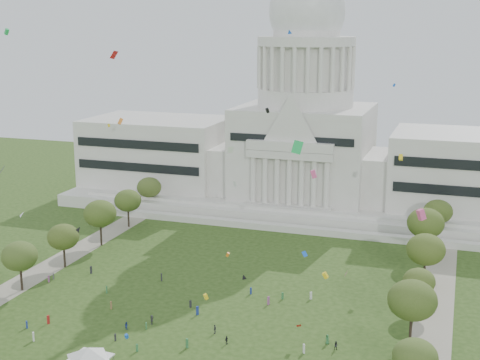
# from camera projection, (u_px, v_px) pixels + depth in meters

# --- Properties ---
(ground) EXTENTS (400.00, 400.00, 0.00)m
(ground) POSITION_uv_depth(u_px,v_px,m) (165.00, 352.00, 127.77)
(ground) COLOR #274114
(ground) RESTS_ON ground
(capitol) EXTENTS (160.00, 64.50, 91.30)m
(capitol) POSITION_uv_depth(u_px,v_px,m) (304.00, 142.00, 227.58)
(capitol) COLOR silver
(capitol) RESTS_ON ground
(path_left) EXTENTS (8.00, 160.00, 0.04)m
(path_left) POSITION_uv_depth(u_px,v_px,m) (43.00, 270.00, 170.35)
(path_left) COLOR gray
(path_left) RESTS_ON ground
(path_right) EXTENTS (8.00, 160.00, 0.04)m
(path_right) POSITION_uv_depth(u_px,v_px,m) (433.00, 323.00, 140.56)
(path_right) COLOR gray
(path_right) RESTS_ON ground
(row_tree_r_1) EXTENTS (7.58, 7.58, 10.78)m
(row_tree_r_1) POSITION_uv_depth(u_px,v_px,m) (415.00, 357.00, 110.07)
(row_tree_r_1) COLOR black
(row_tree_r_1) RESTS_ON ground
(row_tree_l_2) EXTENTS (8.42, 8.42, 11.97)m
(row_tree_l_2) POSITION_uv_depth(u_px,v_px,m) (20.00, 256.00, 155.79)
(row_tree_l_2) COLOR black
(row_tree_l_2) RESTS_ON ground
(row_tree_r_2) EXTENTS (9.55, 9.55, 13.58)m
(row_tree_r_2) POSITION_uv_depth(u_px,v_px,m) (412.00, 300.00, 127.97)
(row_tree_r_2) COLOR black
(row_tree_r_2) RESTS_ON ground
(row_tree_l_3) EXTENTS (8.12, 8.12, 11.55)m
(row_tree_l_3) POSITION_uv_depth(u_px,v_px,m) (63.00, 237.00, 170.90)
(row_tree_l_3) COLOR black
(row_tree_l_3) RESTS_ON ground
(row_tree_r_3) EXTENTS (7.01, 7.01, 9.98)m
(row_tree_r_3) POSITION_uv_depth(u_px,v_px,m) (419.00, 281.00, 144.22)
(row_tree_r_3) COLOR black
(row_tree_r_3) RESTS_ON ground
(row_tree_l_4) EXTENTS (9.29, 9.29, 13.21)m
(row_tree_l_4) POSITION_uv_depth(u_px,v_px,m) (100.00, 214.00, 187.71)
(row_tree_l_4) COLOR black
(row_tree_l_4) RESTS_ON ground
(row_tree_r_4) EXTENTS (9.19, 9.19, 13.06)m
(row_tree_r_4) POSITION_uv_depth(u_px,v_px,m) (426.00, 250.00, 157.97)
(row_tree_r_4) COLOR black
(row_tree_r_4) RESTS_ON ground
(row_tree_l_5) EXTENTS (8.33, 8.33, 11.85)m
(row_tree_l_5) POSITION_uv_depth(u_px,v_px,m) (128.00, 201.00, 205.45)
(row_tree_l_5) COLOR black
(row_tree_l_5) RESTS_ON ground
(row_tree_r_5) EXTENTS (9.82, 9.82, 13.96)m
(row_tree_r_5) POSITION_uv_depth(u_px,v_px,m) (426.00, 223.00, 176.82)
(row_tree_r_5) COLOR black
(row_tree_r_5) RESTS_ON ground
(row_tree_l_6) EXTENTS (8.19, 8.19, 11.64)m
(row_tree_l_6) POSITION_uv_depth(u_px,v_px,m) (149.00, 187.00, 222.73)
(row_tree_l_6) COLOR black
(row_tree_l_6) RESTS_ON ground
(row_tree_r_6) EXTENTS (8.42, 8.42, 11.97)m
(row_tree_r_6) POSITION_uv_depth(u_px,v_px,m) (438.00, 212.00, 192.93)
(row_tree_r_6) COLOR black
(row_tree_r_6) RESTS_ON ground
(event_tent) EXTENTS (9.98, 9.98, 5.28)m
(event_tent) POSITION_uv_depth(u_px,v_px,m) (88.00, 353.00, 118.96)
(event_tent) COLOR #4C4C4C
(event_tent) RESTS_ON ground
(person_0) EXTENTS (1.15, 1.04, 1.97)m
(person_0) POSITION_uv_depth(u_px,v_px,m) (327.00, 339.00, 130.99)
(person_0) COLOR #33723F
(person_0) RESTS_ON ground
(person_2) EXTENTS (1.03, 0.82, 1.83)m
(person_2) POSITION_uv_depth(u_px,v_px,m) (336.00, 346.00, 128.51)
(person_2) COLOR #26262B
(person_2) RESTS_ON ground
(person_4) EXTENTS (0.68, 1.14, 1.87)m
(person_4) POSITION_uv_depth(u_px,v_px,m) (215.00, 329.00, 135.41)
(person_4) COLOR #4C4C51
(person_4) RESTS_ON ground
(person_5) EXTENTS (1.34, 2.00, 2.01)m
(person_5) POSITION_uv_depth(u_px,v_px,m) (152.00, 320.00, 139.67)
(person_5) COLOR #4C4C51
(person_5) RESTS_ON ground
(person_7) EXTENTS (0.77, 0.74, 1.71)m
(person_7) POSITION_uv_depth(u_px,v_px,m) (106.00, 360.00, 122.99)
(person_7) COLOR olive
(person_7) RESTS_ON ground
(person_8) EXTENTS (0.89, 0.67, 1.64)m
(person_8) POSITION_uv_depth(u_px,v_px,m) (126.00, 326.00, 137.26)
(person_8) COLOR navy
(person_8) RESTS_ON ground
(person_10) EXTENTS (0.87, 1.13, 1.71)m
(person_10) POSITION_uv_depth(u_px,v_px,m) (227.00, 340.00, 130.94)
(person_10) COLOR #26262B
(person_10) RESTS_ON ground
(distant_crowd) EXTENTS (67.72, 38.41, 1.95)m
(distant_crowd) POSITION_uv_depth(u_px,v_px,m) (144.00, 307.00, 146.07)
(distant_crowd) COLOR olive
(distant_crowd) RESTS_ON ground
(kite_swarm) EXTENTS (94.13, 107.31, 65.65)m
(kite_swarm) POSITION_uv_depth(u_px,v_px,m) (191.00, 183.00, 127.06)
(kite_swarm) COLOR blue
(kite_swarm) RESTS_ON ground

